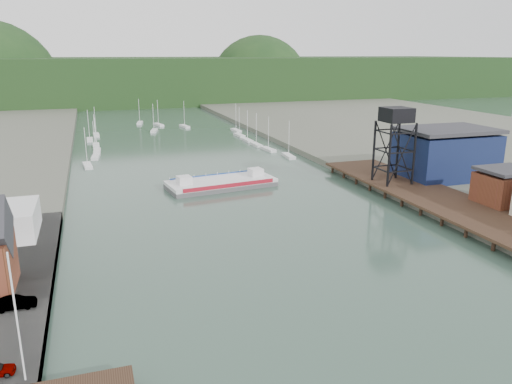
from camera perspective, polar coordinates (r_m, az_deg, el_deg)
east_pier at (r=102.87m, az=20.08°, el=-0.68°), size 14.00×70.00×2.45m
flagpole at (r=47.71m, az=-25.68°, el=-12.89°), size 0.16×0.16×12.00m
lift_tower at (r=109.29m, az=15.73°, el=7.98°), size 6.50×6.50×16.00m
blue_shed at (r=121.06m, az=20.84°, el=4.12°), size 20.50×14.50×11.30m
marina_sailboats at (r=174.70m, az=-9.63°, el=5.95°), size 57.71×92.65×0.90m
distant_hills at (r=334.50m, az=-14.88°, el=11.94°), size 500.00×120.00×80.00m
chain_ferry at (r=111.96m, az=-4.00°, el=1.05°), size 24.95×12.71×3.44m
car_west_b at (r=62.79m, az=-25.80°, el=-11.33°), size 4.43×1.64×1.45m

